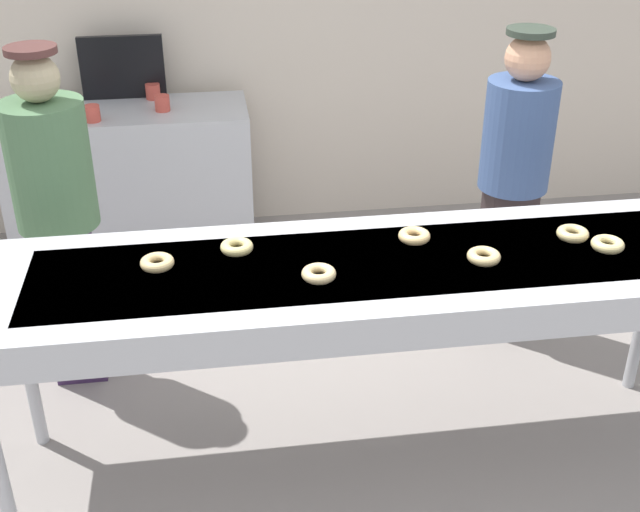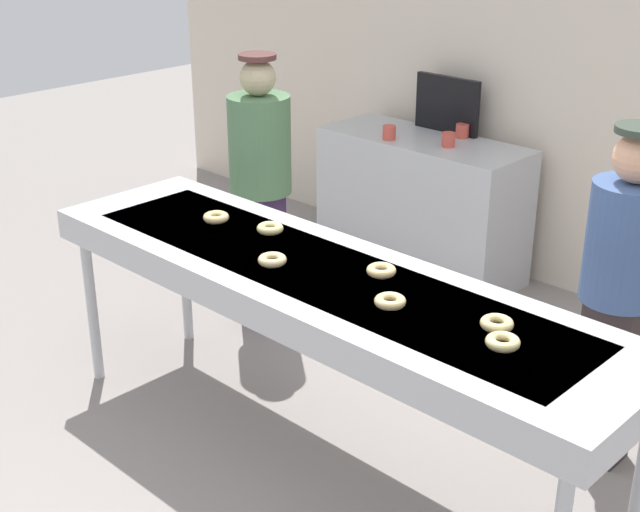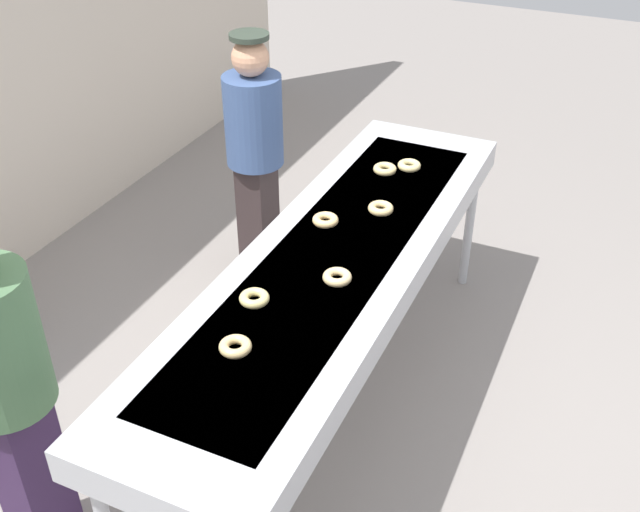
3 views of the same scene
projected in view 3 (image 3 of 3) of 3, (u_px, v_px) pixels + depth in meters
ground_plane at (333, 406)px, 4.01m from camera, size 16.00×16.00×0.00m
fryer_conveyor at (335, 266)px, 3.52m from camera, size 2.99×0.79×0.98m
plain_donut_0 at (337, 277)px, 3.28m from camera, size 0.15×0.15×0.04m
plain_donut_1 at (385, 169)px, 4.13m from camera, size 0.16×0.16×0.04m
plain_donut_2 at (381, 208)px, 3.77m from camera, size 0.15×0.15×0.04m
plain_donut_3 at (325, 220)px, 3.68m from camera, size 0.14×0.14×0.04m
plain_donut_4 at (254, 298)px, 3.15m from camera, size 0.18×0.18×0.04m
plain_donut_5 at (409, 165)px, 4.17m from camera, size 0.18×0.18×0.04m
plain_donut_6 at (235, 346)px, 2.89m from camera, size 0.14×0.14×0.04m
worker_baker at (255, 148)px, 4.53m from camera, size 0.35×0.35×1.61m
worker_assistant at (3, 379)px, 2.81m from camera, size 0.36×0.36×1.64m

